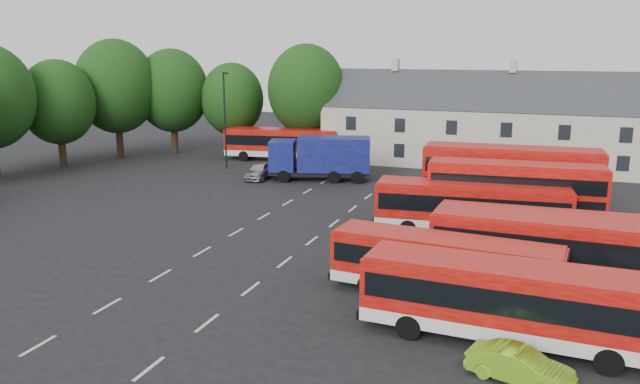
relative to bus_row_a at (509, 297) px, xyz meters
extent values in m
plane|color=black|center=(-16.68, 7.53, -1.88)|extent=(140.00, 140.00, 0.00)
cube|color=beige|center=(-16.68, -6.47, -1.88)|extent=(0.15, 1.80, 0.01)
cube|color=beige|center=(-16.68, -2.47, -1.88)|extent=(0.15, 1.80, 0.01)
cube|color=beige|center=(-16.68, 1.53, -1.88)|extent=(0.15, 1.80, 0.01)
cube|color=beige|center=(-16.68, 5.53, -1.88)|extent=(0.15, 1.80, 0.01)
cube|color=beige|center=(-16.68, 9.53, -1.88)|extent=(0.15, 1.80, 0.01)
cube|color=beige|center=(-16.68, 13.53, -1.88)|extent=(0.15, 1.80, 0.01)
cube|color=beige|center=(-16.68, 17.53, -1.88)|extent=(0.15, 1.80, 0.01)
cube|color=beige|center=(-16.68, 21.53, -1.88)|extent=(0.15, 1.80, 0.01)
cube|color=beige|center=(-16.68, 25.53, -1.88)|extent=(0.15, 1.80, 0.01)
cube|color=beige|center=(-11.68, -6.47, -1.88)|extent=(0.15, 1.80, 0.01)
cube|color=beige|center=(-11.68, -2.47, -1.88)|extent=(0.15, 1.80, 0.01)
cube|color=beige|center=(-11.68, 1.53, -1.88)|extent=(0.15, 1.80, 0.01)
cube|color=beige|center=(-11.68, 5.53, -1.88)|extent=(0.15, 1.80, 0.01)
cube|color=beige|center=(-11.68, 9.53, -1.88)|extent=(0.15, 1.80, 0.01)
cube|color=beige|center=(-11.68, 13.53, -1.88)|extent=(0.15, 1.80, 0.01)
cube|color=beige|center=(-11.68, 17.53, -1.88)|extent=(0.15, 1.80, 0.01)
cube|color=beige|center=(-11.68, 21.53, -1.88)|extent=(0.15, 1.80, 0.01)
cube|color=beige|center=(-11.68, 25.53, -1.88)|extent=(0.15, 1.80, 0.01)
cylinder|color=black|center=(-42.68, 23.53, -0.04)|extent=(0.70, 0.70, 3.67)
ellipsoid|color=#14350E|center=(-42.68, 23.53, 4.22)|extent=(6.93, 6.93, 7.97)
cylinder|color=black|center=(-40.68, 29.53, 0.31)|extent=(0.70, 0.70, 4.38)
ellipsoid|color=#14350E|center=(-40.68, 29.53, 5.38)|extent=(8.25, 8.25, 9.49)
cylinder|color=black|center=(-36.68, 33.53, 0.13)|extent=(0.70, 0.70, 4.02)
ellipsoid|color=#14350E|center=(-36.68, 33.53, 4.80)|extent=(7.59, 7.59, 8.73)
cylinder|color=black|center=(-30.68, 35.53, -0.13)|extent=(0.70, 0.70, 3.50)
ellipsoid|color=#14350E|center=(-30.68, 35.53, 3.93)|extent=(6.60, 6.60, 7.59)
cylinder|color=black|center=(-22.68, 36.53, 0.22)|extent=(0.70, 0.70, 4.20)
ellipsoid|color=#14350E|center=(-22.68, 36.53, 5.09)|extent=(7.92, 7.92, 9.11)
cube|color=beige|center=(-2.68, 37.53, 0.87)|extent=(35.00, 7.00, 5.50)
cube|color=#2D3035|center=(-2.68, 37.53, 3.62)|extent=(35.70, 7.13, 7.13)
cube|color=beige|center=(-13.68, 37.53, 7.58)|extent=(0.60, 0.90, 1.20)
cube|color=beige|center=(-2.68, 37.53, 7.58)|extent=(0.60, 0.90, 1.20)
cube|color=silver|center=(0.00, 0.00, -1.10)|extent=(11.17, 2.97, 0.55)
cube|color=#A8110A|center=(0.00, 0.00, 0.16)|extent=(11.17, 2.97, 1.96)
cube|color=black|center=(0.00, 0.00, 0.21)|extent=(10.73, 3.02, 0.96)
cube|color=#A8110A|center=(0.00, 0.00, 1.19)|extent=(10.94, 2.86, 0.12)
cylinder|color=black|center=(-3.59, -0.99, -1.38)|extent=(1.02, 0.32, 1.01)
cylinder|color=black|center=(3.59, 0.99, -1.38)|extent=(1.02, 0.32, 1.01)
cube|color=silver|center=(-3.01, 3.52, -1.17)|extent=(10.32, 3.20, 0.51)
cube|color=#A8110A|center=(-3.01, 3.52, -0.01)|extent=(10.32, 3.20, 1.80)
cube|color=black|center=(-3.01, 3.52, 0.03)|extent=(9.92, 3.22, 0.88)
cube|color=#A8110A|center=(-3.01, 3.52, 0.93)|extent=(10.11, 3.09, 0.11)
cylinder|color=black|center=(-6.34, 2.77, -1.42)|extent=(0.94, 0.34, 0.92)
cylinder|color=black|center=(0.32, 4.27, -1.42)|extent=(0.94, 0.34, 0.92)
cube|color=silver|center=(1.82, 6.90, -1.05)|extent=(11.91, 2.98, 0.59)
cube|color=#A8110A|center=(1.82, 6.90, 0.30)|extent=(11.91, 2.98, 2.10)
cube|color=black|center=(1.82, 6.90, 0.35)|extent=(11.44, 3.03, 1.02)
cube|color=#A8110A|center=(1.82, 6.90, 1.40)|extent=(11.67, 2.87, 0.13)
cylinder|color=black|center=(-2.00, 5.77, -1.34)|extent=(1.08, 0.33, 1.08)
cube|color=silver|center=(1.09, 9.15, -1.13)|extent=(10.72, 2.80, 0.53)
cube|color=#A8110A|center=(1.09, 9.15, 0.08)|extent=(10.72, 2.80, 1.89)
cube|color=black|center=(1.09, 9.15, 0.13)|extent=(10.30, 2.84, 0.92)
cube|color=#A8110A|center=(1.09, 9.15, 1.07)|extent=(10.51, 2.69, 0.12)
cylinder|color=black|center=(-2.27, 7.94, -1.40)|extent=(0.98, 0.31, 0.97)
cylinder|color=black|center=(4.46, 10.37, -1.40)|extent=(0.98, 0.31, 0.97)
cube|color=silver|center=(-3.10, 13.90, -1.08)|extent=(11.53, 3.74, 0.57)
cube|color=#A8110A|center=(-3.10, 13.90, 0.20)|extent=(11.53, 3.74, 2.01)
cube|color=black|center=(-3.10, 13.90, 0.25)|extent=(11.08, 3.76, 0.98)
cube|color=#A8110A|center=(-3.10, 13.90, 1.26)|extent=(11.29, 3.62, 0.12)
cylinder|color=black|center=(-6.58, 12.37, -1.37)|extent=(1.05, 0.39, 1.03)
cylinder|color=black|center=(0.38, 15.44, -1.37)|extent=(1.05, 0.39, 1.03)
cube|color=silver|center=(-0.78, 15.77, -1.15)|extent=(10.58, 3.22, 0.52)
cube|color=#A8110A|center=(-0.78, 15.77, 0.70)|extent=(10.58, 3.22, 3.17)
cube|color=black|center=(-0.78, 15.77, 0.08)|extent=(10.17, 3.24, 0.90)
cube|color=#A8110A|center=(-0.78, 15.77, 2.33)|extent=(10.37, 3.11, 0.11)
cylinder|color=black|center=(-4.02, 14.42, -1.41)|extent=(0.97, 0.34, 0.95)
cylinder|color=black|center=(2.45, 17.11, -1.41)|extent=(0.97, 0.34, 0.95)
cube|color=black|center=(-0.78, 15.77, 1.32)|extent=(10.17, 3.24, 0.90)
cube|color=silver|center=(-1.28, 19.38, -1.08)|extent=(11.57, 3.22, 0.57)
cube|color=#A8110A|center=(-1.28, 19.38, 0.95)|extent=(11.57, 3.22, 3.48)
cube|color=black|center=(-1.28, 19.38, 0.28)|extent=(11.11, 3.26, 0.99)
cube|color=#A8110A|center=(-1.28, 19.38, 2.75)|extent=(11.33, 3.11, 0.12)
cylinder|color=black|center=(-4.87, 18.01, -1.36)|extent=(1.05, 0.35, 1.04)
cylinder|color=black|center=(2.32, 20.75, -1.36)|extent=(1.05, 0.35, 1.04)
cube|color=black|center=(-1.28, 19.38, 1.63)|extent=(11.11, 3.26, 0.99)
cube|color=silver|center=(-24.19, 33.56, -1.08)|extent=(11.58, 4.23, 0.57)
cube|color=#A8110A|center=(-24.19, 33.56, 0.20)|extent=(11.58, 4.23, 2.01)
cube|color=black|center=(-24.19, 33.56, 0.25)|extent=(11.14, 4.23, 0.98)
cube|color=#A8110A|center=(-24.19, 33.56, 1.26)|extent=(11.34, 4.10, 0.12)
cylinder|color=black|center=(-27.60, 31.87, -1.37)|extent=(1.06, 0.44, 1.03)
cylinder|color=black|center=(-20.78, 35.25, -1.37)|extent=(1.06, 0.44, 1.03)
cube|color=black|center=(-17.25, 25.85, -1.19)|extent=(8.78, 4.56, 0.32)
cube|color=navy|center=(-20.30, 24.95, 0.24)|extent=(2.78, 3.14, 2.55)
cube|color=black|center=(-21.27, 24.67, 0.62)|extent=(0.74, 2.19, 1.27)
cube|color=navy|center=(-16.08, 26.20, 0.40)|extent=(6.55, 4.25, 2.86)
cylinder|color=black|center=(-19.76, 23.86, -1.35)|extent=(1.10, 0.58, 1.06)
cylinder|color=black|center=(-14.49, 27.91, -1.35)|extent=(1.10, 0.58, 1.06)
imported|color=#A7AAAE|center=(-22.32, 24.70, -1.17)|extent=(1.94, 4.28, 1.43)
imported|color=#7CCA1F|center=(0.64, -2.82, -1.30)|extent=(3.74, 2.08, 1.17)
cylinder|color=black|center=(-27.31, 27.76, 2.54)|extent=(0.16, 0.16, 8.84)
cube|color=black|center=(-27.06, 27.66, 6.95)|extent=(0.57, 0.40, 0.16)
camera|label=1|loc=(0.97, -23.14, 9.18)|focal=35.00mm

